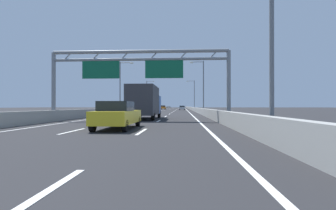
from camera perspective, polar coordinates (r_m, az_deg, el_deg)
The scene contains 51 objects.
ground_plane at distance 99.98m, azimuth 1.13°, elevation -0.97°, with size 260.00×260.00×0.00m, color #262628.
lane_dash_left_1 at distance 13.69m, azimuth -21.22°, elevation -5.68°, with size 0.16×3.00×0.01m, color white.
lane_dash_left_2 at distance 22.17m, azimuth -11.48°, elevation -3.59°, with size 0.16×3.00×0.01m, color white.
lane_dash_left_3 at distance 30.95m, azimuth -7.21°, elevation -2.63°, with size 0.16×3.00×0.01m, color white.
lane_dash_left_4 at distance 39.82m, azimuth -4.84°, elevation -2.10°, with size 0.16×3.00×0.01m, color white.
lane_dash_left_5 at distance 48.75m, azimuth -3.33°, elevation -1.75°, with size 0.16×3.00×0.01m, color white.
lane_dash_left_6 at distance 57.69m, azimuth -2.29°, elevation -1.51°, with size 0.16×3.00×0.01m, color white.
lane_dash_left_7 at distance 66.65m, azimuth -1.53°, elevation -1.34°, with size 0.16×3.00×0.01m, color white.
lane_dash_left_8 at distance 75.62m, azimuth -0.95°, elevation -1.21°, with size 0.16×3.00×0.01m, color white.
lane_dash_left_9 at distance 84.60m, azimuth -0.49°, elevation -1.10°, with size 0.16×3.00×0.01m, color white.
lane_dash_left_10 at distance 93.58m, azimuth -0.12°, elevation -1.02°, with size 0.16×3.00×0.01m, color white.
lane_dash_left_11 at distance 102.56m, azimuth 0.18°, elevation -0.95°, with size 0.16×3.00×0.01m, color white.
lane_dash_left_12 at distance 111.55m, azimuth 0.44°, elevation -0.89°, with size 0.16×3.00×0.01m, color white.
lane_dash_left_13 at distance 120.54m, azimuth 0.65°, elevation -0.84°, with size 0.16×3.00×0.01m, color white.
lane_dash_left_14 at distance 129.53m, azimuth 0.84°, elevation -0.79°, with size 0.16×3.00×0.01m, color white.
lane_dash_left_15 at distance 138.52m, azimuth 1.00°, elevation -0.76°, with size 0.16×3.00×0.01m, color white.
lane_dash_left_16 at distance 147.51m, azimuth 1.15°, elevation -0.72°, with size 0.16×3.00×0.01m, color white.
lane_dash_left_17 at distance 156.51m, azimuth 1.27°, elevation -0.69°, with size 0.16×3.00×0.01m, color white.
lane_dash_right_0 at distance 4.19m, azimuth -27.98°, elevation -18.39°, with size 0.16×3.00×0.01m, color white.
lane_dash_right_1 at distance 12.64m, azimuth -6.11°, elevation -6.15°, with size 0.16×3.00×0.01m, color white.
lane_dash_right_2 at distance 21.54m, azimuth -2.17°, elevation -3.70°, with size 0.16×3.00×0.01m, color white.
lane_dash_right_3 at distance 30.50m, azimuth -0.54°, elevation -2.67°, with size 0.16×3.00×0.01m, color white.
lane_dash_right_4 at distance 39.47m, azimuth 0.35°, elevation -2.11°, with size 0.16×3.00×0.01m, color white.
lane_dash_right_5 at distance 48.46m, azimuth 0.90°, elevation -1.76°, with size 0.16×3.00×0.01m, color white.
lane_dash_right_6 at distance 57.45m, azimuth 1.29°, elevation -1.52°, with size 0.16×3.00×0.01m, color white.
lane_dash_right_7 at distance 66.44m, azimuth 1.57°, elevation -1.34°, with size 0.16×3.00×0.01m, color white.
lane_dash_right_8 at distance 75.44m, azimuth 1.78°, elevation -1.21°, with size 0.16×3.00×0.01m, color white.
lane_dash_right_9 at distance 84.43m, azimuth 1.95°, elevation -1.10°, with size 0.16×3.00×0.01m, color white.
lane_dash_right_10 at distance 93.43m, azimuth 2.08°, elevation -1.02°, with size 0.16×3.00×0.01m, color white.
lane_dash_right_11 at distance 102.43m, azimuth 2.19°, elevation -0.95°, with size 0.16×3.00×0.01m, color white.
lane_dash_right_12 at distance 111.42m, azimuth 2.29°, elevation -0.89°, with size 0.16×3.00×0.01m, color white.
lane_dash_right_13 at distance 120.42m, azimuth 2.37°, elevation -0.84°, with size 0.16×3.00×0.01m, color white.
lane_dash_right_14 at distance 129.42m, azimuth 2.43°, elevation -0.79°, with size 0.16×3.00×0.01m, color white.
lane_dash_right_15 at distance 138.42m, azimuth 2.49°, elevation -0.76°, with size 0.16×3.00×0.01m, color white.
lane_dash_right_16 at distance 147.42m, azimuth 2.55°, elevation -0.72°, with size 0.16×3.00×0.01m, color white.
lane_dash_right_17 at distance 156.42m, azimuth 2.59°, elevation -0.69°, with size 0.16×3.00×0.01m, color white.
edge_line_left at distance 88.38m, azimuth -2.57°, elevation -1.06°, with size 0.16×176.00×0.01m, color white.
edge_line_right at distance 87.92m, azimuth 4.25°, elevation -1.07°, with size 0.16×176.00×0.01m, color white.
barrier_left at distance 110.43m, azimuth -2.25°, elevation -0.65°, with size 0.45×220.00×0.95m.
barrier_right at distance 109.94m, azimuth 4.93°, elevation -0.65°, with size 0.45×220.00×0.95m.
sign_gantry at distance 22.54m, azimuth -7.03°, elevation 8.71°, with size 16.23×0.36×6.36m.
streetlamp_right_near at distance 12.10m, azimuth 21.75°, elevation 19.53°, with size 2.58×0.28×9.50m.
streetlamp_left_mid at distance 46.66m, azimuth -10.76°, elevation 4.81°, with size 2.58×0.28×9.50m.
streetlamp_right_mid at distance 45.40m, azimuth 7.91°, elevation 4.95°, with size 2.58×0.28×9.50m.
streetlamp_left_far at distance 80.26m, azimuth -4.78°, elevation 2.70°, with size 2.58×0.28×9.50m.
streetlamp_right_far at distance 79.53m, azimuth 5.95°, elevation 2.73°, with size 2.58×0.28×9.50m.
orange_car at distance 92.89m, azimuth -1.13°, elevation -0.55°, with size 1.87×4.24×1.50m.
yellow_car at distance 14.40m, azimuth -11.59°, elevation -2.27°, with size 1.88×4.68×1.57m.
silver_car at distance 81.07m, azimuth 3.30°, elevation -0.63°, with size 1.86×4.61×1.40m.
red_car at distance 32.68m, azimuth -9.46°, elevation -1.25°, with size 1.74×4.50×1.38m.
box_truck at distance 24.72m, azimuth -5.37°, elevation 0.76°, with size 2.49×8.04×3.22m.
Camera 1 is at (3.87, 0.10, 1.31)m, focal length 26.33 mm.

